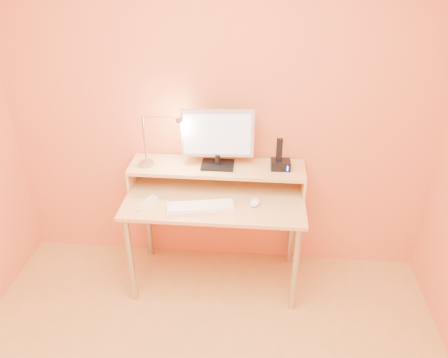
# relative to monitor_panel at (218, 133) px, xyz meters

# --- Properties ---
(wall_back) EXTENTS (3.00, 0.04, 2.50)m
(wall_back) POSITION_rel_monitor_panel_xyz_m (-0.01, 0.16, 0.13)
(wall_back) COLOR #E57A4C
(wall_back) RESTS_ON floor
(desk_leg_fl) EXTENTS (0.04, 0.04, 0.69)m
(desk_leg_fl) POSITION_rel_monitor_panel_xyz_m (-0.56, -0.41, -0.77)
(desk_leg_fl) COLOR #ABACB3
(desk_leg_fl) RESTS_ON floor
(desk_leg_fr) EXTENTS (0.04, 0.04, 0.69)m
(desk_leg_fr) POSITION_rel_monitor_panel_xyz_m (0.54, -0.41, -0.77)
(desk_leg_fr) COLOR #ABACB3
(desk_leg_fr) RESTS_ON floor
(desk_leg_bl) EXTENTS (0.04, 0.04, 0.69)m
(desk_leg_bl) POSITION_rel_monitor_panel_xyz_m (-0.56, 0.09, -0.77)
(desk_leg_bl) COLOR #ABACB3
(desk_leg_bl) RESTS_ON floor
(desk_leg_br) EXTENTS (0.04, 0.04, 0.69)m
(desk_leg_br) POSITION_rel_monitor_panel_xyz_m (0.54, 0.09, -0.77)
(desk_leg_br) COLOR #ABACB3
(desk_leg_br) RESTS_ON floor
(desk_lower) EXTENTS (1.20, 0.60, 0.02)m
(desk_lower) POSITION_rel_monitor_panel_xyz_m (-0.01, -0.16, -0.41)
(desk_lower) COLOR tan
(desk_lower) RESTS_ON floor
(shelf_riser_left) EXTENTS (0.02, 0.30, 0.14)m
(shelf_riser_left) POSITION_rel_monitor_panel_xyz_m (-0.60, -0.01, -0.33)
(shelf_riser_left) COLOR tan
(shelf_riser_left) RESTS_ON desk_lower
(shelf_riser_right) EXTENTS (0.02, 0.30, 0.14)m
(shelf_riser_right) POSITION_rel_monitor_panel_xyz_m (0.59, -0.01, -0.33)
(shelf_riser_right) COLOR tan
(shelf_riser_right) RESTS_ON desk_lower
(desk_shelf) EXTENTS (1.20, 0.30, 0.02)m
(desk_shelf) POSITION_rel_monitor_panel_xyz_m (-0.01, -0.01, -0.25)
(desk_shelf) COLOR tan
(desk_shelf) RESTS_ON desk_lower
(monitor_foot) EXTENTS (0.22, 0.16, 0.02)m
(monitor_foot) POSITION_rel_monitor_panel_xyz_m (0.00, -0.01, -0.23)
(monitor_foot) COLOR black
(monitor_foot) RESTS_ON desk_shelf
(monitor_neck) EXTENTS (0.04, 0.04, 0.07)m
(monitor_neck) POSITION_rel_monitor_panel_xyz_m (0.00, -0.01, -0.19)
(monitor_neck) COLOR black
(monitor_neck) RESTS_ON monitor_foot
(monitor_panel) EXTENTS (0.48, 0.06, 0.33)m
(monitor_panel) POSITION_rel_monitor_panel_xyz_m (0.00, 0.00, 0.00)
(monitor_panel) COLOR silver
(monitor_panel) RESTS_ON monitor_neck
(monitor_back) EXTENTS (0.43, 0.03, 0.28)m
(monitor_back) POSITION_rel_monitor_panel_xyz_m (0.00, 0.02, 0.00)
(monitor_back) COLOR black
(monitor_back) RESTS_ON monitor_panel
(monitor_screen) EXTENTS (0.44, 0.03, 0.28)m
(monitor_screen) POSITION_rel_monitor_panel_xyz_m (0.00, -0.02, 0.00)
(monitor_screen) COLOR silver
(monitor_screen) RESTS_ON monitor_panel
(lamp_base) EXTENTS (0.10, 0.10, 0.02)m
(lamp_base) POSITION_rel_monitor_panel_xyz_m (-0.48, -0.04, -0.23)
(lamp_base) COLOR #ABACB3
(lamp_base) RESTS_ON desk_shelf
(lamp_post) EXTENTS (0.01, 0.01, 0.33)m
(lamp_post) POSITION_rel_monitor_panel_xyz_m (-0.48, -0.04, -0.05)
(lamp_post) COLOR #ABACB3
(lamp_post) RESTS_ON lamp_base
(lamp_arm) EXTENTS (0.24, 0.01, 0.01)m
(lamp_arm) POSITION_rel_monitor_panel_xyz_m (-0.36, -0.04, 0.12)
(lamp_arm) COLOR #ABACB3
(lamp_arm) RESTS_ON lamp_post
(lamp_head) EXTENTS (0.04, 0.04, 0.03)m
(lamp_head) POSITION_rel_monitor_panel_xyz_m (-0.24, -0.04, 0.10)
(lamp_head) COLOR #ABACB3
(lamp_head) RESTS_ON lamp_arm
(lamp_bulb) EXTENTS (0.03, 0.03, 0.00)m
(lamp_bulb) POSITION_rel_monitor_panel_xyz_m (-0.24, -0.04, 0.09)
(lamp_bulb) COLOR #FFEAC6
(lamp_bulb) RESTS_ON lamp_head
(phone_dock) EXTENTS (0.13, 0.11, 0.06)m
(phone_dock) POSITION_rel_monitor_panel_xyz_m (0.42, -0.01, -0.21)
(phone_dock) COLOR black
(phone_dock) RESTS_ON desk_shelf
(phone_handset) EXTENTS (0.04, 0.03, 0.16)m
(phone_handset) POSITION_rel_monitor_panel_xyz_m (0.41, -0.01, -0.10)
(phone_handset) COLOR black
(phone_handset) RESTS_ON phone_dock
(phone_led) EXTENTS (0.01, 0.00, 0.04)m
(phone_led) POSITION_rel_monitor_panel_xyz_m (0.47, -0.06, -0.21)
(phone_led) COLOR #367FFE
(phone_led) RESTS_ON phone_dock
(keyboard) EXTENTS (0.45, 0.22, 0.02)m
(keyboard) POSITION_rel_monitor_panel_xyz_m (-0.08, -0.31, -0.39)
(keyboard) COLOR white
(keyboard) RESTS_ON desk_lower
(mouse) EXTENTS (0.08, 0.12, 0.04)m
(mouse) POSITION_rel_monitor_panel_xyz_m (0.27, -0.23, -0.38)
(mouse) COLOR white
(mouse) RESTS_ON desk_lower
(remote_control) EXTENTS (0.12, 0.19, 0.02)m
(remote_control) POSITION_rel_monitor_panel_xyz_m (-0.44, -0.28, -0.39)
(remote_control) COLOR white
(remote_control) RESTS_ON desk_lower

